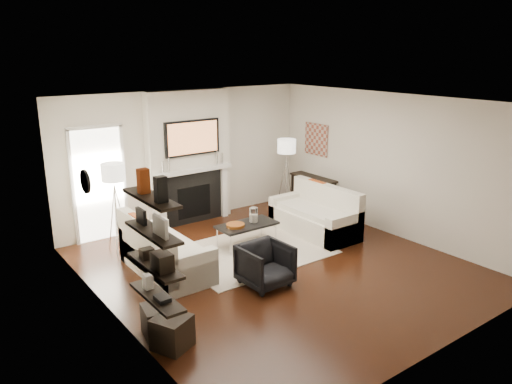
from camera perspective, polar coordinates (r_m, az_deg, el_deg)
room_envelope at (r=7.89m, az=2.60°, el=0.43°), size 6.00×6.00×6.00m
chimney_breast at (r=10.21m, az=-7.64°, el=3.92°), size 1.80×0.25×2.70m
fireplace_surround at (r=10.30m, az=-7.11°, el=-0.72°), size 1.30×0.02×1.04m
firebox at (r=10.32m, az=-7.08°, el=-1.10°), size 0.75×0.02×0.65m
mantel_pilaster_l at (r=9.95m, az=-10.63°, el=-1.30°), size 0.12×0.08×1.10m
mantel_pilaster_r at (r=10.62m, az=-3.66°, el=0.06°), size 0.12×0.08×1.10m
mantel_shelf at (r=10.10m, az=-7.08°, el=2.47°), size 1.70×0.18×0.07m
tv_body at (r=9.99m, az=-7.28°, el=6.18°), size 1.20×0.06×0.70m
tv_screen at (r=9.96m, az=-7.19°, el=6.15°), size 1.10×0.00×0.62m
candlestick_l_tall at (r=9.82m, az=-9.94°, el=3.06°), size 0.04×0.04×0.30m
candlestick_l_short at (r=9.77m, az=-10.61°, el=2.79°), size 0.04×0.04×0.24m
candlestick_r_tall at (r=10.34m, az=-4.50°, el=3.91°), size 0.04×0.04×0.30m
candlestick_r_short at (r=10.42m, az=-3.89°, el=3.85°), size 0.04×0.04×0.24m
hallway_panel at (r=9.65m, az=-17.51°, el=0.76°), size 0.90×0.02×2.10m
door_trim_l at (r=9.50m, az=-20.19°, el=0.27°), size 0.06×0.06×2.16m
door_trim_r at (r=9.79m, az=-14.84°, el=1.19°), size 0.06×0.06×2.16m
door_trim_top at (r=9.42m, az=-18.02°, el=7.08°), size 1.02×0.06×0.06m
rug at (r=8.92m, az=-0.67°, el=-6.82°), size 2.60×2.00×0.01m
loveseat_left_base at (r=8.21m, az=-10.19°, el=-7.63°), size 0.85×1.80×0.42m
loveseat_left_back at (r=7.96m, az=-12.46°, el=-6.07°), size 0.18×1.80×0.80m
loveseat_left_arm_n at (r=7.51m, az=-7.41°, el=-9.07°), size 0.85×0.18×0.60m
loveseat_left_arm_s at (r=8.86m, az=-12.58°, el=-5.34°), size 0.85×0.18×0.60m
loveseat_left_cushion at (r=8.13m, az=-9.96°, el=-5.88°), size 0.63×1.44×0.10m
pillow_left_orange at (r=8.15m, az=-13.42°, el=-4.08°), size 0.10×0.42×0.42m
pillow_left_charcoal at (r=7.63m, az=-11.61°, el=-5.43°), size 0.10×0.40×0.40m
loveseat_right_base at (r=9.79m, az=6.64°, el=-3.53°), size 0.85×1.80×0.42m
loveseat_right_back at (r=9.91m, az=8.12°, el=-1.41°), size 0.18×1.80×0.80m
loveseat_right_arm_n at (r=9.22m, az=10.10°, el=-4.33°), size 0.85×0.18×0.60m
loveseat_right_arm_s at (r=10.33m, az=3.60°, el=-1.86°), size 0.85×0.18×0.60m
loveseat_right_cushion at (r=9.67m, az=6.48°, el=-2.14°), size 0.63×1.44×0.10m
pillow_right_orange at (r=10.06m, az=6.97°, el=0.11°), size 0.10×0.42×0.42m
pillow_right_charcoal at (r=9.65m, az=9.41°, el=-0.73°), size 0.10×0.40×0.40m
coffee_table at (r=9.05m, az=-1.05°, el=-3.78°), size 1.10×0.55×0.04m
coffee_leg_nw at (r=8.70m, az=-2.89°, el=-6.14°), size 0.02×0.02×0.38m
coffee_leg_ne at (r=9.25m, az=2.29°, el=-4.75°), size 0.02×0.02×0.38m
coffee_leg_sw at (r=9.04m, az=-4.45°, el=-5.28°), size 0.02×0.02×0.38m
coffee_leg_se at (r=9.57m, az=0.63°, el=-4.00°), size 0.02×0.02×0.38m
hurricane_glass at (r=9.08m, az=-0.28°, el=-2.64°), size 0.16×0.16×0.27m
hurricane_candle at (r=9.11m, az=-0.28°, el=-3.03°), size 0.11×0.11×0.17m
copper_bowl at (r=8.91m, az=-2.36°, el=-3.83°), size 0.33×0.33×0.05m
armchair at (r=7.60m, az=1.07°, el=-8.13°), size 0.71×0.67×0.71m
lamp_left_post at (r=9.07m, az=-15.62°, el=-3.02°), size 0.02×0.02×1.20m
lamp_left_shade at (r=8.84m, az=-16.03°, el=2.20°), size 0.40×0.40×0.30m
lamp_left_leg_a at (r=9.11m, az=-14.97°, el=-2.89°), size 0.25×0.02×1.23m
lamp_left_leg_b at (r=9.14m, az=-16.16°, el=-2.92°), size 0.14×0.22×1.23m
lamp_left_leg_c at (r=8.97m, az=-15.72°, el=-3.25°), size 0.14×0.22×1.23m
lamp_right_post at (r=11.02m, az=3.45°, el=0.92°), size 0.02×0.02×1.20m
lamp_right_shade at (r=10.83m, az=3.52°, el=5.26°), size 0.40×0.40×0.30m
lamp_right_leg_a at (r=11.09m, az=3.88°, el=1.01°), size 0.25×0.02×1.23m
lamp_right_leg_b at (r=11.05m, az=2.91°, el=0.98°), size 0.14×0.22×1.23m
lamp_right_leg_c at (r=10.91m, az=3.55°, el=0.77°), size 0.14×0.22×1.23m
console_top at (r=11.09m, az=6.56°, el=1.64°), size 0.35×1.20×0.04m
console_leg_n at (r=10.82m, az=8.47°, el=-0.87°), size 0.30×0.04×0.71m
console_leg_s at (r=11.58m, az=4.65°, el=0.39°), size 0.30×0.04×0.71m
wall_art at (r=11.11m, az=6.91°, el=5.98°), size 0.03×0.70×0.70m
shelf_bottom at (r=6.02m, az=-11.26°, el=-11.68°), size 0.25×1.00×0.03m
shelf_lower at (r=5.85m, az=-11.47°, el=-8.21°), size 0.25×1.00×0.04m
shelf_upper at (r=5.70m, az=-11.69°, el=-4.54°), size 0.25×1.00×0.04m
shelf_top at (r=5.57m, az=-11.93°, el=-0.68°), size 0.25×1.00×0.04m
decor_magfile_a at (r=5.30m, az=-10.84°, el=0.29°), size 0.12×0.10×0.28m
decor_magfile_b at (r=5.68m, az=-12.74°, el=1.24°), size 0.12×0.10×0.28m
decor_frame_a at (r=5.49m, az=-10.88°, el=-3.89°), size 0.04×0.30×0.22m
decor_frame_b at (r=5.93m, az=-13.00°, el=-2.71°), size 0.04×0.22×0.18m
decor_wine_rack at (r=5.64m, az=-10.67°, el=-7.81°), size 0.18×0.25×0.20m
decor_box_small at (r=5.99m, az=-12.37°, el=-6.85°), size 0.15×0.12×0.12m
decor_books at (r=5.89m, az=-10.67°, el=-11.86°), size 0.14×0.20×0.05m
decor_box_tall at (r=6.16m, az=-12.23°, el=-9.97°), size 0.10×0.10×0.18m
clock_rim at (r=7.31m, az=-18.94°, el=1.14°), size 0.04×0.34×0.34m
clock_face at (r=7.32m, az=-18.75°, el=1.17°), size 0.01×0.29×0.29m
ottoman_near at (r=6.55m, az=-10.92°, el=-14.24°), size 0.47×0.47×0.40m
ottoman_far at (r=6.29m, az=-9.56°, el=-15.53°), size 0.53×0.53×0.40m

